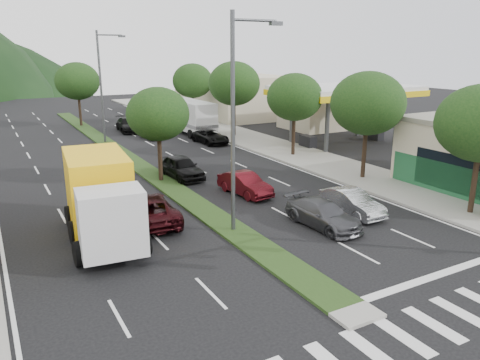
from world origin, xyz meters
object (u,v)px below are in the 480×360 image
tree_r_e (193,81)px  car_queue_d (211,137)px  tree_med_far (77,81)px  streetlight_mid (103,82)px  tree_r_c (295,97)px  suv_maroon (147,209)px  car_queue_c (245,184)px  motorhome (188,116)px  tree_med_near (158,114)px  car_queue_f (129,125)px  box_truck (101,200)px  tree_r_b (368,103)px  tree_r_d (234,84)px  car_queue_e (151,132)px  car_queue_b (323,214)px  car_queue_a (181,167)px  streetlight_near (237,114)px  sedan_silver (352,202)px

tree_r_e → car_queue_d: bearing=-106.5°
tree_med_far → streetlight_mid: (0.21, -11.00, 0.58)m
tree_r_c → tree_r_e: size_ratio=0.97×
tree_med_far → suv_maroon: (-3.18, -32.87, -4.28)m
car_queue_c → motorhome: bearing=68.7°
tree_med_near → car_queue_f: tree_med_near is taller
box_truck → tree_r_b: bearing=-169.2°
car_queue_c → car_queue_d: size_ratio=0.91×
tree_r_d → motorhome: 6.34m
tree_r_c → tree_r_d: size_ratio=0.90×
car_queue_e → box_truck: 24.74m
car_queue_b → motorhome: bearing=76.0°
tree_med_far → car_queue_a: tree_med_far is taller
suv_maroon → box_truck: 2.67m
motorhome → streetlight_mid: bearing=-171.9°
tree_r_c → car_queue_d: 9.74m
tree_med_near → tree_r_d: bearing=45.0°
tree_r_e → suv_maroon: size_ratio=1.29×
streetlight_near → suv_maroon: streetlight_near is taller
tree_r_d → car_queue_c: 19.73m
car_queue_d → car_queue_e: (-4.05, 5.00, -0.00)m
tree_med_near → suv_maroon: (-3.18, -6.87, -3.70)m
streetlight_mid → car_queue_e: streetlight_mid is taller
suv_maroon → car_queue_a: 8.42m
tree_r_e → car_queue_a: tree_r_e is taller
sedan_silver → car_queue_c: (-3.21, 5.70, 0.01)m
streetlight_near → tree_r_c: bearing=45.5°
tree_med_far → car_queue_e: size_ratio=1.93×
streetlight_near → car_queue_f: streetlight_near is taller
tree_r_b → tree_r_c: size_ratio=1.07×
sedan_silver → tree_r_b: bearing=42.3°
tree_med_near → motorhome: bearing=61.3°
tree_r_b → tree_r_e: 28.00m
streetlight_near → suv_maroon: bearing=137.2°
streetlight_near → car_queue_b: streetlight_near is taller
sedan_silver → tree_med_far: bearing=100.3°
car_queue_b → car_queue_f: car_queue_f is taller
tree_r_b → car_queue_d: tree_r_b is taller
streetlight_mid → sedan_silver: size_ratio=2.53×
car_queue_b → car_queue_c: 6.43m
car_queue_c → car_queue_e: (1.03, 20.26, -0.05)m
suv_maroon → car_queue_a: (4.68, 7.00, 0.04)m
sedan_silver → car_queue_a: size_ratio=0.89×
tree_r_c → car_queue_a: (-10.50, -1.87, -3.99)m
suv_maroon → car_queue_c: bearing=-160.8°
tree_r_b → suv_maroon: tree_r_b is taller
tree_r_e → car_queue_e: 11.12m
car_queue_e → motorhome: 4.91m
sedan_silver → car_queue_a: car_queue_a is taller
car_queue_b → sedan_silver: bearing=11.3°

